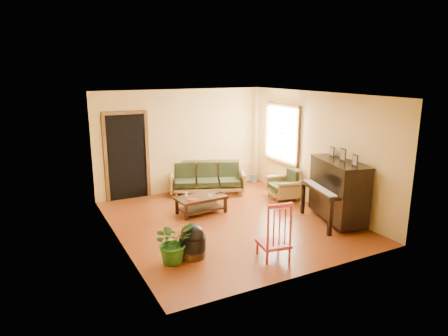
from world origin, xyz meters
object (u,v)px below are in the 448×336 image
armchair (283,183)px  ceramic_crock (254,178)px  footstool (193,245)px  red_chair (274,229)px  coffee_table (201,205)px  piano (338,192)px  sofa (207,178)px  potted_plant (173,241)px

armchair → ceramic_crock: bearing=96.5°
footstool → red_chair: red_chair is taller
red_chair → coffee_table: bearing=103.5°
armchair → footstool: bearing=-137.8°
coffee_table → ceramic_crock: coffee_table is taller
coffee_table → piano: bearing=-37.3°
piano → ceramic_crock: bearing=103.7°
sofa → red_chair: bearing=-75.9°
sofa → coffee_table: 1.49m
armchair → ceramic_crock: 1.61m
sofa → potted_plant: size_ratio=2.57×
coffee_table → ceramic_crock: (2.34, 1.62, -0.08)m
armchair → coffee_table: bearing=-167.5°
red_chair → ceramic_crock: (2.14, 4.10, -0.39)m
sofa → footstool: bearing=-96.7°
sofa → ceramic_crock: size_ratio=8.43×
coffee_table → armchair: 2.21m
armchair → piano: (0.09, -1.77, 0.26)m
coffee_table → footstool: bearing=-118.1°
coffee_table → armchair: (2.20, 0.04, 0.19)m
red_chair → ceramic_crock: bearing=71.3°
piano → potted_plant: 3.63m
ceramic_crock → red_chair: bearing=-117.5°
sofa → coffee_table: size_ratio=1.75×
coffee_table → ceramic_crock: bearing=34.7°
sofa → red_chair: size_ratio=1.86×
sofa → red_chair: (-0.55, -3.75, 0.10)m
footstool → red_chair: 1.38m
piano → footstool: size_ratio=3.26×
ceramic_crock → potted_plant: 5.08m
ceramic_crock → potted_plant: potted_plant is taller
footstool → potted_plant: potted_plant is taller
coffee_table → armchair: armchair is taller
sofa → potted_plant: (-2.08, -3.14, -0.04)m
sofa → red_chair: 3.79m
piano → potted_plant: piano is taller
coffee_table → piano: 2.91m
armchair → footstool: 3.70m
piano → ceramic_crock: piano is taller
coffee_table → potted_plant: size_ratio=1.47×
piano → footstool: bearing=-163.5°
piano → footstool: 3.30m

